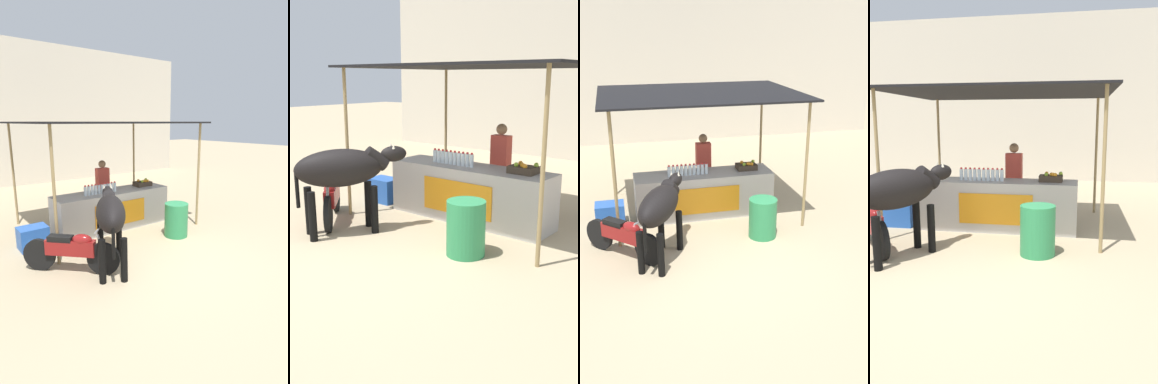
% 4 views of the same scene
% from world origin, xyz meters
% --- Properties ---
extents(ground_plane, '(60.00, 60.00, 0.00)m').
position_xyz_m(ground_plane, '(0.00, 0.00, 0.00)').
color(ground_plane, tan).
extents(stall_counter, '(3.00, 0.82, 0.96)m').
position_xyz_m(stall_counter, '(0.00, 2.20, 0.48)').
color(stall_counter, '#B2ADA8').
rests_on(stall_counter, ground).
extents(stall_awning, '(4.20, 3.20, 2.66)m').
position_xyz_m(stall_awning, '(0.00, 2.50, 2.56)').
color(stall_awning, black).
rests_on(stall_awning, ground).
extents(water_bottle_row, '(0.88, 0.07, 0.25)m').
position_xyz_m(water_bottle_row, '(-0.35, 2.15, 1.07)').
color(water_bottle_row, silver).
rests_on(water_bottle_row, stall_counter).
extents(fruit_crate, '(0.44, 0.32, 0.18)m').
position_xyz_m(fruit_crate, '(0.99, 2.25, 1.03)').
color(fruit_crate, '#3F3326').
rests_on(fruit_crate, stall_counter).
extents(vendor_behind_counter, '(0.34, 0.22, 1.65)m').
position_xyz_m(vendor_behind_counter, '(0.15, 2.95, 0.85)').
color(vendor_behind_counter, '#383842').
rests_on(vendor_behind_counter, ground).
extents(cooler_box, '(0.60, 0.44, 0.48)m').
position_xyz_m(cooler_box, '(-2.04, 2.10, 0.24)').
color(cooler_box, blue).
rests_on(cooler_box, ground).
extents(water_barrel, '(0.55, 0.55, 0.80)m').
position_xyz_m(water_barrel, '(0.90, 0.79, 0.40)').
color(water_barrel, '#2D8C51').
rests_on(water_barrel, ground).
extents(cow, '(1.16, 1.78, 1.44)m').
position_xyz_m(cow, '(-1.15, 0.35, 1.03)').
color(cow, black).
rests_on(cow, ground).
extents(motorcycle_parked, '(1.33, 1.33, 0.90)m').
position_xyz_m(motorcycle_parked, '(-1.81, 0.59, 0.43)').
color(motorcycle_parked, black).
rests_on(motorcycle_parked, ground).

